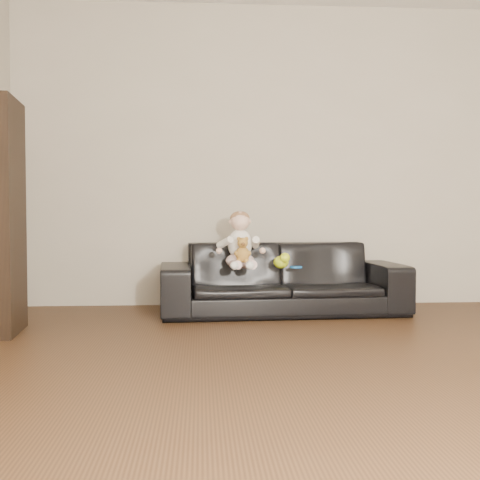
{
  "coord_description": "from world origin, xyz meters",
  "views": [
    {
      "loc": [
        -0.9,
        -2.48,
        0.77
      ],
      "look_at": [
        -0.59,
        2.16,
        0.59
      ],
      "focal_mm": 45.0,
      "sensor_mm": 36.0,
      "label": 1
    }
  ],
  "objects": [
    {
      "name": "floor",
      "position": [
        0.0,
        0.0,
        0.0
      ],
      "size": [
        5.5,
        5.5,
        0.0
      ],
      "primitive_type": "plane",
      "color": "#402816",
      "rests_on": "ground"
    },
    {
      "name": "wall_back",
      "position": [
        0.0,
        2.75,
        1.3
      ],
      "size": [
        5.0,
        0.0,
        5.0
      ],
      "primitive_type": "plane",
      "rotation": [
        1.57,
        0.0,
        0.0
      ],
      "color": "#B4AA97",
      "rests_on": "ground"
    },
    {
      "name": "sofa",
      "position": [
        -0.25,
        2.25,
        0.28
      ],
      "size": [
        1.95,
        0.85,
        0.56
      ],
      "primitive_type": "imported",
      "rotation": [
        0.0,
        0.0,
        0.05
      ],
      "color": "black",
      "rests_on": "floor"
    },
    {
      "name": "baby",
      "position": [
        -0.59,
        2.15,
        0.56
      ],
      "size": [
        0.34,
        0.4,
        0.44
      ],
      "rotation": [
        0.0,
        0.0,
        0.29
      ],
      "color": "beige",
      "rests_on": "sofa"
    },
    {
      "name": "teddy_bear",
      "position": [
        -0.58,
        2.01,
        0.52
      ],
      "size": [
        0.11,
        0.11,
        0.19
      ],
      "rotation": [
        0.0,
        0.0,
        0.06
      ],
      "color": "#A3752E",
      "rests_on": "sofa"
    },
    {
      "name": "toy_green",
      "position": [
        -0.28,
        2.12,
        0.42
      ],
      "size": [
        0.15,
        0.17,
        0.1
      ],
      "primitive_type": "ellipsoid",
      "rotation": [
        0.0,
        0.0,
        0.27
      ],
      "color": "#CCEC1B",
      "rests_on": "sofa"
    },
    {
      "name": "toy_rattle",
      "position": [
        -0.27,
        2.16,
        0.4
      ],
      "size": [
        0.08,
        0.08,
        0.06
      ],
      "primitive_type": "sphere",
      "rotation": [
        0.0,
        0.0,
        -0.29
      ],
      "color": "red",
      "rests_on": "sofa"
    },
    {
      "name": "toy_blue_disc",
      "position": [
        -0.16,
        2.16,
        0.37
      ],
      "size": [
        0.11,
        0.11,
        0.01
      ],
      "primitive_type": "cylinder",
      "rotation": [
        0.0,
        0.0,
        -0.2
      ],
      "color": "blue",
      "rests_on": "sofa"
    }
  ]
}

